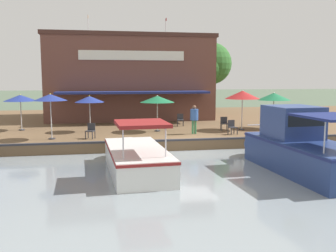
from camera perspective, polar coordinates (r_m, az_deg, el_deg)
The scene contains 19 objects.
ground_plane at distance 20.18m, azimuth 3.56°, elevation -3.95°, with size 220.00×220.00×0.00m, color #4C5B47.
quay_deck at distance 30.81m, azimuth -1.28°, elevation 0.51°, with size 22.00×56.00×0.60m, color brown.
quay_edge_fender at distance 20.16m, azimuth 3.51°, elevation -2.08°, with size 0.20×50.40×0.10m, color #2D2D33.
waterfront_restaurant at distance 32.68m, azimuth -6.05°, elevation 7.35°, with size 10.33×13.37×8.53m.
patio_umbrella_near_quay_edge at distance 23.45m, azimuth -1.64°, elevation 4.12°, with size 2.17×2.17×2.28m.
patio_umbrella_back_row at distance 25.68m, azimuth -21.59°, elevation 3.99°, with size 2.07×2.07×2.32m.
patio_umbrella_far_corner at distance 24.58m, azimuth 11.28°, elevation 4.69°, with size 2.25×2.25×2.58m.
patio_umbrella_mid_patio_left at distance 25.82m, azimuth 15.83°, elevation 4.34°, with size 2.18×2.18×2.41m.
patio_umbrella_by_entrance at distance 21.32m, azimuth -17.50°, elevation 4.15°, with size 1.81×1.81×2.52m.
patio_umbrella_mid_patio_right at distance 23.83m, azimuth -11.87°, elevation 4.01°, with size 1.83×1.83×2.27m.
cafe_chair_facing_river at distance 24.42m, azimuth 8.55°, elevation 0.50°, with size 0.50×0.50×0.85m.
cafe_chair_beside_entrance at distance 21.18m, azimuth -11.71°, elevation -0.60°, with size 0.56×0.56×0.85m.
cafe_chair_far_corner_seat at distance 25.93m, azimuth 17.46°, elevation 0.63°, with size 0.44×0.44×0.85m.
cafe_chair_mid_patio at distance 26.28m, azimuth 1.89°, elevation 1.05°, with size 0.51×0.51×0.85m.
cafe_chair_back_row_seat at distance 22.64m, azimuth 9.75°, elevation -0.05°, with size 0.50×0.50×0.85m.
person_near_entrance at distance 22.46m, azimuth 4.02°, elevation 1.53°, with size 0.49×0.49×1.72m.
motorboat_nearest_quay at distance 16.04m, azimuth -5.09°, elevation -4.47°, with size 6.77×2.52×2.24m.
motorboat_far_downstream at distance 16.87m, azimuth 18.90°, elevation -3.09°, with size 7.54×2.90×2.66m.
tree_upstream_bank at distance 38.64m, azimuth 6.37°, elevation 9.28°, with size 4.49×4.27×6.97m.
Camera 1 is at (19.23, -4.72, 3.92)m, focal length 40.00 mm.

